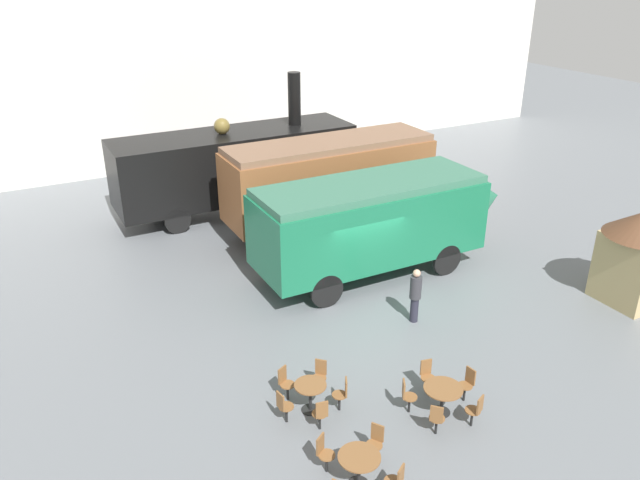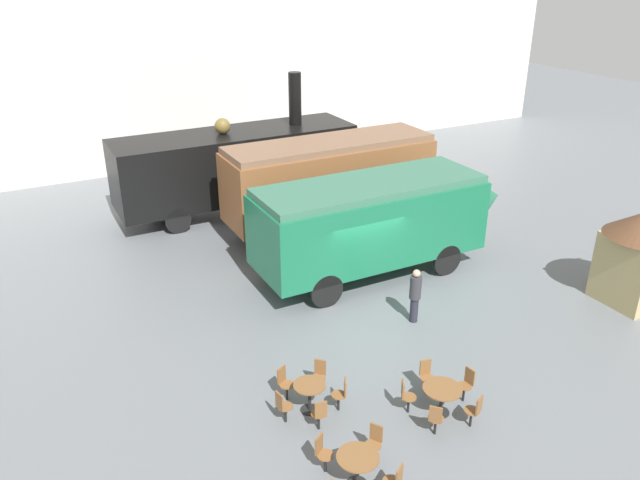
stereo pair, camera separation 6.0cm
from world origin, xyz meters
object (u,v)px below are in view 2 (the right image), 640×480
(passenger_coach_wooden, at_px, (330,177))
(cafe_table_near, at_px, (442,393))
(visitor_person, at_px, (415,294))
(steam_locomotive, at_px, (237,163))
(cafe_table_mid, at_px, (358,462))
(cafe_table_far, at_px, (309,391))
(ticket_kiosk, at_px, (640,252))
(cafe_chair_0, at_px, (436,418))
(streamlined_locomotive, at_px, (386,217))

(passenger_coach_wooden, relative_size, cafe_table_near, 8.69)
(passenger_coach_wooden, height_order, visitor_person, passenger_coach_wooden)
(steam_locomotive, bearing_deg, passenger_coach_wooden, -60.20)
(cafe_table_mid, bearing_deg, cafe_table_far, 85.92)
(ticket_kiosk, bearing_deg, cafe_table_near, -169.89)
(steam_locomotive, xyz_separation_m, cafe_chair_0, (-1.12, -15.04, -1.51))
(cafe_table_far, xyz_separation_m, cafe_chair_0, (2.08, -2.08, -0.05))
(steam_locomotive, xyz_separation_m, passenger_coach_wooden, (2.24, -3.92, 0.22))
(passenger_coach_wooden, distance_m, cafe_chair_0, 11.75)
(cafe_table_mid, relative_size, visitor_person, 0.52)
(cafe_table_near, height_order, cafe_table_mid, cafe_table_mid)
(cafe_table_near, distance_m, cafe_table_far, 3.08)
(cafe_chair_0, relative_size, visitor_person, 0.51)
(passenger_coach_wooden, relative_size, ticket_kiosk, 2.66)
(cafe_table_far, distance_m, cafe_chair_0, 2.94)
(cafe_chair_0, bearing_deg, cafe_table_near, 0.00)
(cafe_chair_0, distance_m, ticket_kiosk, 9.42)
(passenger_coach_wooden, height_order, ticket_kiosk, passenger_coach_wooden)
(passenger_coach_wooden, distance_m, ticket_kiosk, 10.73)
(cafe_table_mid, relative_size, cafe_table_far, 1.14)
(cafe_table_mid, height_order, cafe_chair_0, cafe_chair_0)
(cafe_table_near, xyz_separation_m, cafe_table_far, (-2.69, 1.51, -0.01))
(cafe_table_near, bearing_deg, visitor_person, 63.48)
(steam_locomotive, distance_m, visitor_person, 10.97)
(streamlined_locomotive, distance_m, cafe_table_mid, 9.81)
(cafe_table_mid, xyz_separation_m, cafe_chair_0, (2.25, 0.42, -0.08))
(passenger_coach_wooden, height_order, cafe_table_mid, passenger_coach_wooden)
(streamlined_locomotive, bearing_deg, visitor_person, -107.85)
(cafe_table_mid, bearing_deg, cafe_chair_0, 10.43)
(visitor_person, bearing_deg, cafe_table_far, -154.73)
(steam_locomotive, relative_size, ticket_kiosk, 3.31)
(passenger_coach_wooden, xyz_separation_m, streamlined_locomotive, (0.11, -3.68, -0.29))
(steam_locomotive, bearing_deg, visitor_person, -83.13)
(cafe_table_mid, bearing_deg, streamlined_locomotive, 53.93)
(cafe_table_far, height_order, cafe_chair_0, cafe_chair_0)
(cafe_table_mid, bearing_deg, ticket_kiosk, 12.39)
(steam_locomotive, relative_size, cafe_table_far, 13.00)
(passenger_coach_wooden, xyz_separation_m, cafe_chair_0, (-3.36, -11.12, -1.73))
(visitor_person, height_order, ticket_kiosk, ticket_kiosk)
(passenger_coach_wooden, relative_size, cafe_table_mid, 9.16)
(ticket_kiosk, bearing_deg, passenger_coach_wooden, 122.48)
(passenger_coach_wooden, distance_m, cafe_table_mid, 12.94)
(visitor_person, bearing_deg, passenger_coach_wooden, 82.28)
(cafe_table_near, xyz_separation_m, ticket_kiosk, (8.51, 1.52, 1.10))
(steam_locomotive, distance_m, streamlined_locomotive, 7.96)
(streamlined_locomotive, xyz_separation_m, cafe_chair_0, (-3.47, -7.44, -1.44))
(steam_locomotive, distance_m, ticket_kiosk, 15.23)
(cafe_table_near, bearing_deg, cafe_table_mid, -161.08)
(cafe_table_far, bearing_deg, streamlined_locomotive, 44.05)
(ticket_kiosk, bearing_deg, cafe_chair_0, -167.13)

